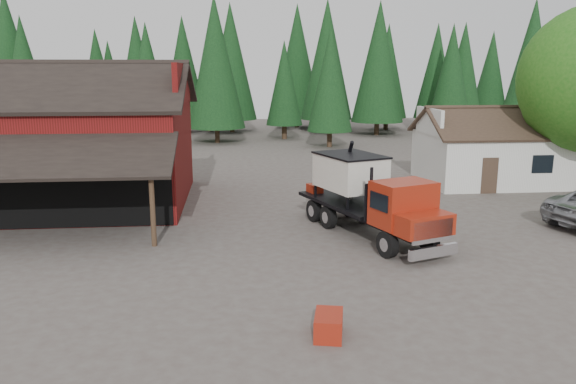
{
  "coord_description": "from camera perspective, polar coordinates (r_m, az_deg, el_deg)",
  "views": [
    {
      "loc": [
        -2.44,
        -19.09,
        6.65
      ],
      "look_at": [
        -0.29,
        3.17,
        1.8
      ],
      "focal_mm": 35.0,
      "sensor_mm": 36.0,
      "label": 1
    }
  ],
  "objects": [
    {
      "name": "near_pine_c",
      "position": [
        51.29,
        23.44,
        11.53
      ],
      "size": [
        4.84,
        4.84,
        12.4
      ],
      "color": "#382619",
      "rests_on": "ground"
    },
    {
      "name": "farmhouse",
      "position": [
        35.96,
        20.02,
        3.53
      ],
      "size": [
        8.6,
        6.42,
        4.65
      ],
      "color": "silver",
      "rests_on": "ground"
    },
    {
      "name": "near_pine_b",
      "position": [
        49.82,
        4.33,
        11.33
      ],
      "size": [
        3.96,
        3.96,
        10.4
      ],
      "color": "#382619",
      "rests_on": "ground"
    },
    {
      "name": "red_barn",
      "position": [
        30.49,
        -21.82,
        3.9
      ],
      "size": [
        12.8,
        13.63,
        7.18
      ],
      "color": "maroon",
      "rests_on": "ground"
    },
    {
      "name": "conifer_backdrop",
      "position": [
        61.5,
        -3.23,
        6.01
      ],
      "size": [
        76.0,
        16.0,
        16.0
      ],
      "primitive_type": null,
      "color": "black",
      "rests_on": "ground"
    },
    {
      "name": "feed_truck",
      "position": [
        23.05,
        8.16,
        -0.22
      ],
      "size": [
        4.88,
        8.42,
        3.69
      ],
      "rotation": [
        0.0,
        0.0,
        0.36
      ],
      "color": "black",
      "rests_on": "ground"
    },
    {
      "name": "ground",
      "position": [
        20.36,
        1.69,
        -6.83
      ],
      "size": [
        120.0,
        120.0,
        0.0
      ],
      "primitive_type": "plane",
      "color": "#4E433D",
      "rests_on": "ground"
    },
    {
      "name": "near_pine_d",
      "position": [
        53.12,
        -7.39,
        12.94
      ],
      "size": [
        5.28,
        5.28,
        13.4
      ],
      "color": "#382619",
      "rests_on": "ground"
    },
    {
      "name": "equip_box",
      "position": [
        14.73,
        4.15,
        -13.34
      ],
      "size": [
        0.92,
        1.22,
        0.6
      ],
      "primitive_type": "cube",
      "rotation": [
        0.0,
        0.0,
        -0.21
      ],
      "color": "maroon",
      "rests_on": "ground"
    }
  ]
}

